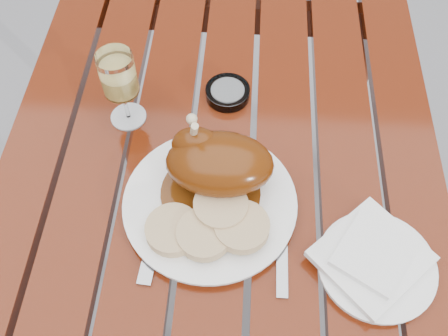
# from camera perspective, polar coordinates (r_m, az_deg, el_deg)

# --- Properties ---
(ground) EXTENTS (60.00, 60.00, 0.00)m
(ground) POSITION_cam_1_polar(r_m,az_deg,el_deg) (1.56, -0.40, -16.63)
(ground) COLOR slate
(ground) RESTS_ON ground
(table) EXTENTS (0.80, 1.20, 0.75)m
(table) POSITION_cam_1_polar(r_m,az_deg,el_deg) (1.21, -0.51, -11.54)
(table) COLOR #621F0B
(table) RESTS_ON ground
(dinner_plate) EXTENTS (0.36, 0.36, 0.02)m
(dinner_plate) POSITION_cam_1_polar(r_m,az_deg,el_deg) (0.85, -1.61, -4.09)
(dinner_plate) COLOR white
(dinner_plate) RESTS_ON table
(roast_duck) EXTENTS (0.19, 0.17, 0.13)m
(roast_duck) POSITION_cam_1_polar(r_m,az_deg,el_deg) (0.82, -0.94, 0.64)
(roast_duck) COLOR #4F2409
(roast_duck) RESTS_ON dinner_plate
(bread_dumplings) EXTENTS (0.20, 0.14, 0.03)m
(bread_dumplings) POSITION_cam_1_polar(r_m,az_deg,el_deg) (0.80, -1.62, -6.42)
(bread_dumplings) COLOR tan
(bread_dumplings) RESTS_ON dinner_plate
(wine_glass) EXTENTS (0.08, 0.08, 0.16)m
(wine_glass) POSITION_cam_1_polar(r_m,az_deg,el_deg) (0.92, -11.62, 8.82)
(wine_glass) COLOR #F5DA6F
(wine_glass) RESTS_ON table
(side_plate) EXTENTS (0.20, 0.20, 0.02)m
(side_plate) POSITION_cam_1_polar(r_m,az_deg,el_deg) (0.83, 16.99, -10.68)
(side_plate) COLOR white
(side_plate) RESTS_ON table
(napkin) EXTENTS (0.21, 0.21, 0.01)m
(napkin) POSITION_cam_1_polar(r_m,az_deg,el_deg) (0.82, 16.48, -9.65)
(napkin) COLOR white
(napkin) RESTS_ON side_plate
(ashtray) EXTENTS (0.10, 0.10, 0.02)m
(ashtray) POSITION_cam_1_polar(r_m,az_deg,el_deg) (0.99, 0.42, 8.60)
(ashtray) COLOR #B2B7BC
(ashtray) RESTS_ON table
(fork) EXTENTS (0.04, 0.19, 0.01)m
(fork) POSITION_cam_1_polar(r_m,az_deg,el_deg) (0.84, -7.75, -7.17)
(fork) COLOR gray
(fork) RESTS_ON table
(knife) EXTENTS (0.02, 0.19, 0.01)m
(knife) POSITION_cam_1_polar(r_m,az_deg,el_deg) (0.83, 6.63, -8.40)
(knife) COLOR gray
(knife) RESTS_ON table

